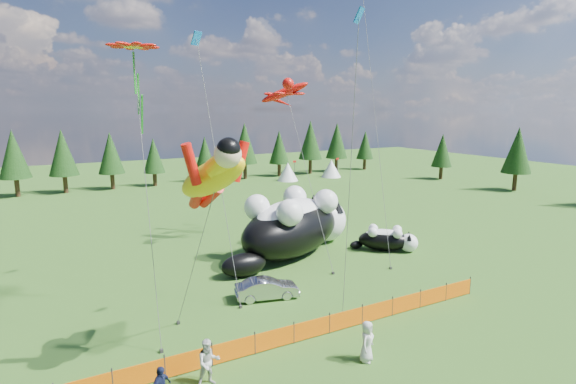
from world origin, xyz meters
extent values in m
plane|color=#133609|center=(0.00, 0.00, 0.00)|extent=(160.00, 160.00, 0.00)
cylinder|color=#262626|center=(-9.00, -3.00, 0.55)|extent=(0.06, 0.06, 1.10)
cylinder|color=#262626|center=(-7.00, -3.00, 0.55)|extent=(0.06, 0.06, 1.10)
cylinder|color=#262626|center=(-5.00, -3.00, 0.55)|extent=(0.06, 0.06, 1.10)
cylinder|color=#262626|center=(-3.00, -3.00, 0.55)|extent=(0.06, 0.06, 1.10)
cylinder|color=#262626|center=(-1.00, -3.00, 0.55)|extent=(0.06, 0.06, 1.10)
cylinder|color=#262626|center=(1.00, -3.00, 0.55)|extent=(0.06, 0.06, 1.10)
cylinder|color=#262626|center=(3.00, -3.00, 0.55)|extent=(0.06, 0.06, 1.10)
cylinder|color=#262626|center=(5.00, -3.00, 0.55)|extent=(0.06, 0.06, 1.10)
cylinder|color=#262626|center=(7.00, -3.00, 0.55)|extent=(0.06, 0.06, 1.10)
cylinder|color=#262626|center=(9.00, -3.00, 0.55)|extent=(0.06, 0.06, 1.10)
cylinder|color=#262626|center=(11.00, -3.00, 0.55)|extent=(0.06, 0.06, 1.10)
cube|color=#EF6005|center=(-8.00, -3.00, 0.50)|extent=(2.00, 0.04, 0.90)
cube|color=#EF6005|center=(-6.00, -3.00, 0.50)|extent=(2.00, 0.04, 0.90)
cube|color=#EF6005|center=(-4.00, -3.00, 0.50)|extent=(2.00, 0.04, 0.90)
cube|color=#EF6005|center=(-2.00, -3.00, 0.50)|extent=(2.00, 0.04, 0.90)
cube|color=#EF6005|center=(0.00, -3.00, 0.50)|extent=(2.00, 0.04, 0.90)
cube|color=#EF6005|center=(2.00, -3.00, 0.50)|extent=(2.00, 0.04, 0.90)
cube|color=#EF6005|center=(4.00, -3.00, 0.50)|extent=(2.00, 0.04, 0.90)
cube|color=#EF6005|center=(6.00, -3.00, 0.50)|extent=(2.00, 0.04, 0.90)
cube|color=#EF6005|center=(8.00, -3.00, 0.50)|extent=(2.00, 0.04, 0.90)
cube|color=#EF6005|center=(10.00, -3.00, 0.50)|extent=(2.00, 0.04, 0.90)
ellipsoid|color=black|center=(5.18, 8.40, 2.01)|extent=(11.10, 8.55, 4.02)
ellipsoid|color=white|center=(5.18, 8.40, 3.02)|extent=(8.30, 6.28, 2.46)
sphere|color=white|center=(9.42, 10.41, 1.79)|extent=(3.58, 3.58, 3.58)
sphere|color=#E1575E|center=(10.79, 11.06, 1.79)|extent=(0.50, 0.50, 0.50)
ellipsoid|color=black|center=(0.33, 6.10, 0.78)|extent=(3.50, 2.75, 1.56)
cone|color=black|center=(9.88, 9.44, 3.22)|extent=(1.25, 1.25, 1.25)
cone|color=black|center=(8.96, 11.38, 3.22)|extent=(1.25, 1.25, 1.25)
sphere|color=white|center=(6.78, 10.76, 3.91)|extent=(1.88, 1.88, 1.88)
sphere|color=white|center=(8.02, 8.14, 3.91)|extent=(1.88, 1.88, 1.88)
sphere|color=white|center=(2.54, 8.75, 3.91)|extent=(1.88, 1.88, 1.88)
sphere|color=white|center=(3.78, 6.13, 3.91)|extent=(1.88, 1.88, 1.88)
ellipsoid|color=black|center=(12.12, 6.04, 0.79)|extent=(4.22, 4.00, 1.59)
ellipsoid|color=white|center=(12.12, 6.04, 1.19)|extent=(3.14, 2.96, 0.97)
sphere|color=white|center=(13.53, 4.83, 0.71)|extent=(1.41, 1.41, 1.41)
sphere|color=#E1575E|center=(13.98, 4.43, 0.71)|extent=(0.20, 0.20, 0.20)
ellipsoid|color=black|center=(10.52, 7.42, 0.31)|extent=(1.34, 1.27, 0.62)
cone|color=black|center=(13.25, 4.51, 1.27)|extent=(0.49, 0.49, 0.49)
cone|color=black|center=(13.80, 5.15, 1.27)|extent=(0.49, 0.49, 0.49)
sphere|color=white|center=(13.23, 5.84, 1.54)|extent=(0.74, 0.74, 0.74)
sphere|color=white|center=(12.48, 4.97, 1.54)|extent=(0.74, 0.74, 0.74)
sphere|color=white|center=(11.83, 7.05, 1.54)|extent=(0.74, 0.74, 0.74)
sphere|color=white|center=(11.08, 6.18, 1.54)|extent=(0.74, 0.74, 0.74)
imported|color=#B8B8BD|center=(0.12, 2.19, 0.61)|extent=(3.87, 2.10, 1.21)
imported|color=beige|center=(-5.55, -4.20, 0.97)|extent=(0.97, 0.60, 1.95)
imported|color=beige|center=(1.06, -5.81, 0.92)|extent=(1.07, 0.98, 1.84)
cylinder|color=#595959|center=(-4.92, -0.50, 4.13)|extent=(0.03, 0.03, 8.94)
cube|color=#262626|center=(-5.27, 1.52, 0.08)|extent=(0.15, 0.15, 0.16)
cylinder|color=#595959|center=(6.14, 7.86, 6.15)|extent=(0.03, 0.03, 14.74)
cube|color=#262626|center=(5.69, 3.60, 0.08)|extent=(0.15, 0.15, 0.16)
cylinder|color=#595959|center=(-6.52, 1.17, 6.98)|extent=(0.03, 0.03, 14.25)
cube|color=#262626|center=(-6.66, -0.85, 0.08)|extent=(0.15, 0.15, 0.16)
cube|color=#198E1F|center=(-6.38, 3.20, 11.57)|extent=(0.18, 0.18, 3.95)
cylinder|color=#595959|center=(-1.92, 4.28, 7.55)|extent=(0.03, 0.03, 15.66)
cube|color=#262626|center=(-1.73, 1.73, 0.08)|extent=(0.15, 0.15, 0.16)
cylinder|color=#595959|center=(11.06, 6.49, 11.02)|extent=(0.03, 0.03, 23.31)
cube|color=#262626|center=(9.72, 2.50, 0.08)|extent=(0.15, 0.15, 0.16)
cylinder|color=#595959|center=(2.69, -2.10, 7.62)|extent=(0.03, 0.03, 14.95)
cube|color=#262626|center=(2.68, -1.74, 0.08)|extent=(0.15, 0.15, 0.16)
camera|label=1|loc=(-10.52, -19.96, 10.85)|focal=28.00mm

